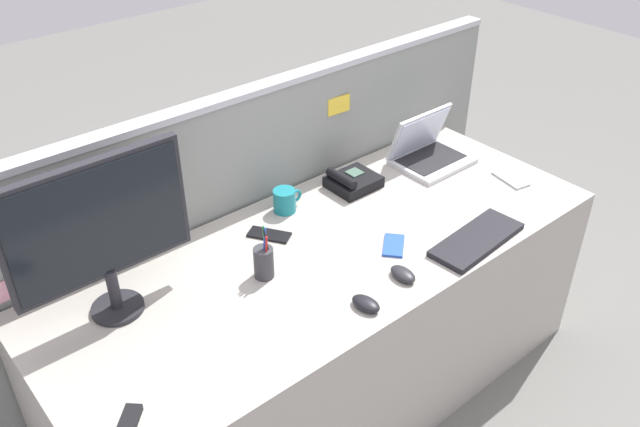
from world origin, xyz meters
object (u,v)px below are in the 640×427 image
Objects in this scene: keyboard_main at (477,240)px; cell_phone_silver_slab at (511,179)px; desktop_monitor at (99,228)px; pen_cup at (264,262)px; coffee_mug at (285,200)px; cell_phone_blue_case at (394,245)px; desk_phone at (352,181)px; computer_mouse_left_hand at (403,274)px; computer_mouse_right_hand at (366,304)px; cell_phone_black_slab at (269,235)px; laptop at (427,150)px.

keyboard_main is 0.48m from cell_phone_silver_slab.
keyboard_main is (1.12, -0.49, -0.29)m from desktop_monitor.
cell_phone_silver_slab is at bearing -7.30° from pen_cup.
cell_phone_silver_slab is at bearing -26.09° from coffee_mug.
keyboard_main is 2.97× the size of cell_phone_blue_case.
desktop_monitor is 1.08m from desk_phone.
keyboard_main is at bearing -1.80° from computer_mouse_left_hand.
computer_mouse_right_hand is (-0.45, -0.55, -0.01)m from desk_phone.
cell_phone_black_slab is at bearing 49.66° from pen_cup.
cell_phone_black_slab is (0.15, 0.17, -0.05)m from pen_cup.
desktop_monitor is 4.25× the size of cell_phone_blue_case.
desktop_monitor reaches higher than pen_cup.
desktop_monitor reaches higher than coffee_mug.
cell_phone_blue_case is (-0.54, -0.34, -0.05)m from laptop.
computer_mouse_right_hand is 0.36m from pen_cup.
pen_cup reaches higher than cell_phone_silver_slab.
computer_mouse_left_hand is (-0.64, -0.48, -0.04)m from laptop.
cell_phone_black_slab is 1.17× the size of cell_phone_blue_case.
cell_phone_blue_case is (-0.16, -0.39, -0.02)m from desk_phone.
cell_phone_blue_case is 1.05× the size of coffee_mug.
laptop is 0.64m from cell_phone_blue_case.
computer_mouse_left_hand is 0.17m from cell_phone_blue_case.
desk_phone is 1.45× the size of cell_phone_blue_case.
cell_phone_blue_case is (0.29, -0.33, 0.00)m from cell_phone_black_slab.
keyboard_main is 0.71m from coffee_mug.
cell_phone_black_slab is at bearing -173.04° from desk_phone.
pen_cup is at bearing 141.48° from computer_mouse_left_hand.
coffee_mug reaches higher than cell_phone_black_slab.
keyboard_main is at bearing -25.82° from pen_cup.
desktop_monitor is 1.78× the size of laptop.
cell_phone_blue_case is at bearing -70.58° from coffee_mug.
keyboard_main is at bearing -81.26° from desk_phone.
computer_mouse_right_hand is 0.61m from coffee_mug.
pen_cup is (-0.59, -0.23, 0.03)m from desk_phone.
laptop is 2.38× the size of cell_phone_blue_case.
desktop_monitor is at bearing -179.28° from laptop.
cell_phone_silver_slab is at bearing -50.39° from cell_phone_black_slab.
keyboard_main is 3.82× the size of computer_mouse_left_hand.
computer_mouse_left_hand reaches higher than cell_phone_black_slab.
laptop is 0.81m from computer_mouse_left_hand.
keyboard_main is 3.12× the size of coffee_mug.
desk_phone is at bearing 67.09° from computer_mouse_left_hand.
computer_mouse_right_hand reaches higher than cell_phone_black_slab.
pen_cup is at bearing -150.73° from cell_phone_blue_case.
cell_phone_silver_slab is (0.45, 0.18, -0.01)m from keyboard_main.
desk_phone is at bearing 156.25° from cell_phone_silver_slab.
coffee_mug is (-0.69, 0.08, -0.01)m from laptop.
cell_phone_blue_case is at bearing -19.87° from pen_cup.
computer_mouse_left_hand is at bearing -30.76° from desktop_monitor.
pen_cup is 1.14m from cell_phone_silver_slab.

